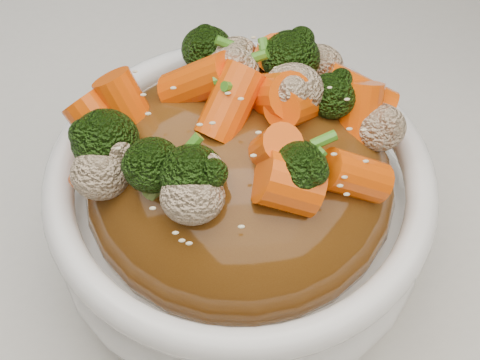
{
  "coord_description": "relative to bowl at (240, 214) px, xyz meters",
  "views": [
    {
      "loc": [
        -0.06,
        -0.22,
        1.19
      ],
      "look_at": [
        -0.03,
        0.06,
        0.83
      ],
      "focal_mm": 55.0,
      "sensor_mm": 36.0,
      "label": 1
    }
  ],
  "objects": [
    {
      "name": "bowl",
      "position": [
        0.0,
        0.0,
        0.0
      ],
      "size": [
        0.26,
        0.26,
        0.09
      ],
      "primitive_type": null,
      "rotation": [
        0.0,
        0.0,
        0.08
      ],
      "color": "white",
      "rests_on": "tablecloth"
    },
    {
      "name": "sauce_base",
      "position": [
        0.0,
        0.0,
        0.03
      ],
      "size": [
        0.21,
        0.21,
        0.11
      ],
      "primitive_type": "ellipsoid",
      "rotation": [
        0.0,
        0.0,
        0.08
      ],
      "color": "#5B330F",
      "rests_on": "bowl"
    },
    {
      "name": "sesame_seeds",
      "position": [
        0.0,
        0.0,
        0.1
      ],
      "size": [
        0.19,
        0.19,
        0.01
      ],
      "primitive_type": null,
      "rotation": [
        0.0,
        0.0,
        0.08
      ],
      "color": "beige",
      "rests_on": "sauce_base"
    },
    {
      "name": "cauliflower",
      "position": [
        0.0,
        0.0,
        0.1
      ],
      "size": [
        0.21,
        0.21,
        0.04
      ],
      "primitive_type": null,
      "rotation": [
        0.0,
        0.0,
        0.08
      ],
      "color": "beige",
      "rests_on": "sauce_base"
    },
    {
      "name": "tablecloth",
      "position": [
        0.03,
        -0.06,
        -0.07
      ],
      "size": [
        1.2,
        0.8,
        0.04
      ],
      "primitive_type": "cube",
      "color": "silver",
      "rests_on": "dining_table"
    },
    {
      "name": "scallions",
      "position": [
        0.0,
        0.0,
        0.1
      ],
      "size": [
        0.15,
        0.15,
        0.02
      ],
      "primitive_type": null,
      "rotation": [
        0.0,
        0.0,
        0.08
      ],
      "color": "#3F841E",
      "rests_on": "sauce_base"
    },
    {
      "name": "broccoli",
      "position": [
        0.0,
        0.0,
        0.1
      ],
      "size": [
        0.21,
        0.21,
        0.05
      ],
      "primitive_type": null,
      "rotation": [
        0.0,
        0.0,
        0.08
      ],
      "color": "black",
      "rests_on": "sauce_base"
    },
    {
      "name": "carrots",
      "position": [
        0.0,
        0.0,
        0.1
      ],
      "size": [
        0.21,
        0.21,
        0.06
      ],
      "primitive_type": null,
      "rotation": [
        0.0,
        0.0,
        0.08
      ],
      "color": "#FF5A08",
      "rests_on": "sauce_base"
    }
  ]
}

